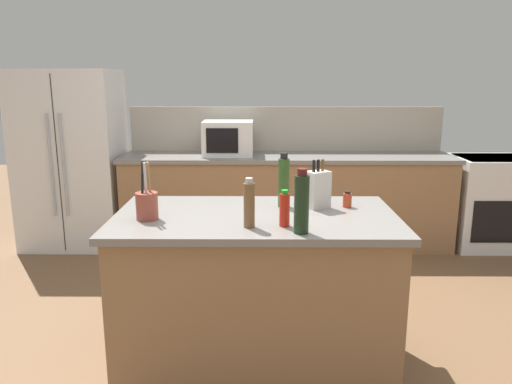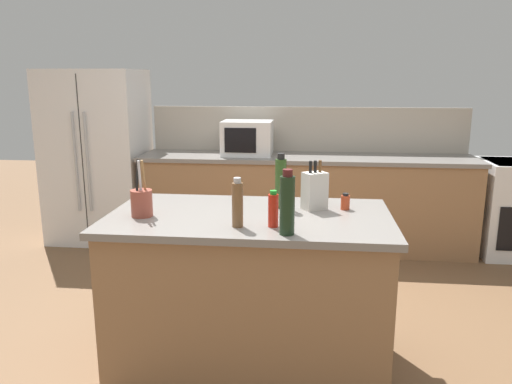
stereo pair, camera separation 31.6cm
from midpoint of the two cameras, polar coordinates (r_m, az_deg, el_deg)
name	(u,v)px [view 1 (the left image)]	position (r m, az deg, el deg)	size (l,w,h in m)	color
ground_plane	(256,363)	(3.22, -3.02, -18.96)	(14.00, 14.00, 0.00)	brown
back_counter_run	(287,201)	(5.08, 1.75, -1.02)	(3.30, 0.66, 0.94)	#936B47
wall_backsplash	(286,129)	(5.27, 1.72, 7.21)	(3.26, 0.03, 0.46)	#B2A899
kitchen_island	(256,291)	(2.99, -3.13, -11.28)	(1.61, 0.89, 0.94)	#936B47
refrigerator	(72,159)	(5.44, -21.87, 3.49)	(0.97, 0.75, 1.78)	white
range_oven	(490,201)	(5.53, 23.76, -1.02)	(0.76, 0.65, 0.92)	white
microwave	(228,138)	(4.98, -5.05, 6.13)	(0.49, 0.39, 0.34)	white
knife_block	(318,189)	(2.96, 4.04, 0.31)	(0.16, 0.15, 0.29)	beige
utensil_crock	(147,205)	(2.81, -15.54, -1.46)	(0.12, 0.12, 0.32)	brown
pepper_grinder	(249,204)	(2.57, -4.31, -1.44)	(0.06, 0.06, 0.26)	brown
wine_bottle	(302,203)	(2.46, 1.58, -1.32)	(0.07, 0.07, 0.33)	black
hot_sauce_bottle	(285,209)	(2.59, -0.20, -2.02)	(0.05, 0.05, 0.19)	red
olive_oil_bottle	(284,182)	(2.96, 0.15, 1.16)	(0.07, 0.07, 0.33)	#2D4C1E
spice_jar_paprika	(347,200)	(3.00, 7.46, -0.92)	(0.05, 0.05, 0.10)	#B73D1E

